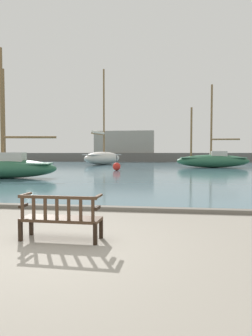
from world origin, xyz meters
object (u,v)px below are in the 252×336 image
Objects in this scene: sailboat_distant_harbor at (6,166)px; channel_buoy at (117,166)px; park_bench at (61,217)px; sailboat_mid_starboard at (103,157)px; sailboat_mid_port at (213,160)px.

channel_buoy is at bearing 59.29° from sailboat_distant_harbor.
park_bench is 1.09× the size of channel_buoy.
park_bench is 0.11× the size of sailboat_mid_starboard.
sailboat_mid_port is at bearing 36.92° from channel_buoy.
park_bench is at bearing -82.96° from channel_buoy.
sailboat_mid_starboard is (-14.95, 7.64, 0.21)m from sailboat_mid_port.
sailboat_mid_starboard is at bearing 152.92° from sailboat_mid_port.
sailboat_distant_harbor is at bearing -92.74° from sailboat_mid_starboard.
channel_buoy is at bearing -143.08° from sailboat_mid_port.
sailboat_mid_port is at bearing -27.08° from sailboat_mid_starboard.
channel_buoy is at bearing 97.04° from park_bench.
park_bench is 0.17× the size of sailboat_mid_port.
sailboat_mid_starboard is (1.21, 25.30, 0.32)m from sailboat_distant_harbor.
sailboat_mid_starboard is at bearing 87.26° from sailboat_distant_harbor.
sailboat_distant_harbor is (-8.77, 13.19, 0.41)m from park_bench.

